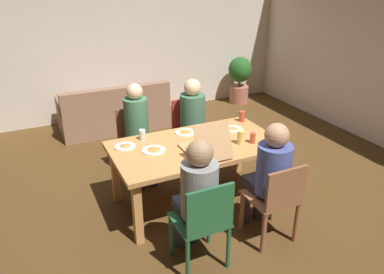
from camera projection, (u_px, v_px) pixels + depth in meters
The scene contains 23 objects.
ground_plane at pixel (196, 201), 4.29m from camera, with size 20.00×20.00×0.00m, color #53391A.
back_wall at pixel (115, 39), 6.37m from camera, with size 6.43×0.12×2.71m, color silver.
side_wall_right at pixel (355, 46), 5.78m from camera, with size 0.12×5.43×2.71m, color silver.
dining_table at pixel (196, 151), 4.03m from camera, with size 1.81×1.00×0.72m.
chair_0 at pixel (204, 221), 3.13m from camera, with size 0.44×0.42×0.88m.
person_0 at pixel (197, 191), 3.15m from camera, with size 0.32×0.48×1.21m.
chair_1 at pixel (190, 127), 5.04m from camera, with size 0.45×0.41×0.86m.
person_1 at pixel (195, 116), 4.84m from camera, with size 0.33×0.55×1.18m.
chair_2 at pixel (276, 200), 3.48m from camera, with size 0.45×0.44×0.85m.
person_2 at pixel (270, 171), 3.49m from camera, with size 0.32×0.50×1.21m.
chair_3 at pixel (136, 139), 4.71m from camera, with size 0.42×0.45×0.86m.
person_3 at pixel (138, 126), 4.49m from camera, with size 0.29×0.51×1.22m.
pizza_box_0 at pixel (204, 147), 3.81m from camera, with size 0.38×0.53×0.37m.
plate_0 at pixel (154, 150), 3.85m from camera, with size 0.25×0.25×0.03m.
plate_1 at pixel (233, 129), 4.36m from camera, with size 0.22×0.22×0.03m.
plate_2 at pixel (185, 132), 4.26m from camera, with size 0.23×0.23×0.03m.
plate_3 at pixel (125, 146), 3.93m from camera, with size 0.22×0.22×0.03m.
drinking_glass_0 at pixel (242, 116), 4.57m from camera, with size 0.07×0.07×0.13m, color #B6492F.
drinking_glass_1 at pixel (142, 135), 4.08m from camera, with size 0.07×0.07×0.12m, color silver.
drinking_glass_2 at pixel (253, 138), 4.00m from camera, with size 0.06×0.06×0.11m, color #B54F33.
drinking_glass_3 at pixel (241, 137), 3.98m from camera, with size 0.08×0.08×0.15m, color #DECB63.
couch at pixel (114, 113), 6.13m from camera, with size 1.72×0.79×0.79m.
potted_plant at pixel (240, 78), 7.29m from camera, with size 0.45×0.45×0.91m.
Camera 1 is at (-1.58, -3.25, 2.43)m, focal length 34.76 mm.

